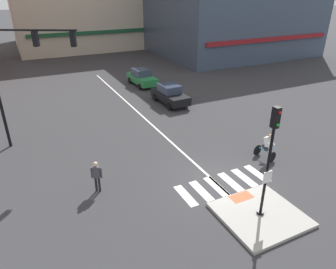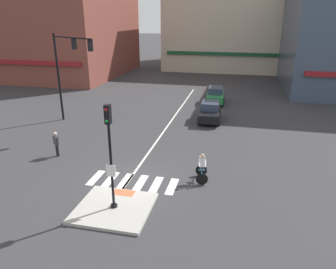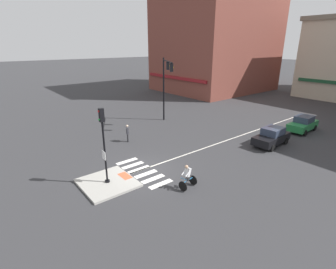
{
  "view_description": "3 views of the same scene",
  "coord_description": "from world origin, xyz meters",
  "px_view_note": "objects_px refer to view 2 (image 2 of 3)",
  "views": [
    {
      "loc": [
        -8.44,
        -10.81,
        9.18
      ],
      "look_at": [
        -1.31,
        3.62,
        1.47
      ],
      "focal_mm": 33.18,
      "sensor_mm": 36.0,
      "label": 1
    },
    {
      "loc": [
        5.41,
        -15.07,
        8.65
      ],
      "look_at": [
        1.09,
        3.79,
        1.46
      ],
      "focal_mm": 34.35,
      "sensor_mm": 36.0,
      "label": 2
    },
    {
      "loc": [
        14.02,
        -9.0,
        8.73
      ],
      "look_at": [
        -1.06,
        3.05,
        1.85
      ],
      "focal_mm": 27.18,
      "sensor_mm": 36.0,
      "label": 3
    }
  ],
  "objects_px": {
    "signal_pole": "(110,148)",
    "cyclist": "(202,166)",
    "pedestrian_at_curb_left": "(56,142)",
    "car_black_eastbound_far": "(210,111)",
    "traffic_light_mast": "(67,63)",
    "car_green_eastbound_distant": "(215,95)"
  },
  "relations": [
    {
      "from": "car_black_eastbound_far",
      "to": "pedestrian_at_curb_left",
      "type": "distance_m",
      "value": 13.26
    },
    {
      "from": "signal_pole",
      "to": "cyclist",
      "type": "distance_m",
      "value": 5.74
    },
    {
      "from": "signal_pole",
      "to": "car_black_eastbound_far",
      "type": "relative_size",
      "value": 1.19
    },
    {
      "from": "car_green_eastbound_distant",
      "to": "cyclist",
      "type": "relative_size",
      "value": 2.49
    },
    {
      "from": "signal_pole",
      "to": "cyclist",
      "type": "bearing_deg",
      "value": 45.77
    },
    {
      "from": "traffic_light_mast",
      "to": "cyclist",
      "type": "xyz_separation_m",
      "value": [
        12.0,
        -7.69,
        -4.17
      ]
    },
    {
      "from": "pedestrian_at_curb_left",
      "to": "car_black_eastbound_far",
      "type": "bearing_deg",
      "value": 47.88
    },
    {
      "from": "traffic_light_mast",
      "to": "cyclist",
      "type": "distance_m",
      "value": 14.85
    },
    {
      "from": "signal_pole",
      "to": "cyclist",
      "type": "height_order",
      "value": "signal_pole"
    },
    {
      "from": "car_black_eastbound_far",
      "to": "car_green_eastbound_distant",
      "type": "distance_m",
      "value": 6.23
    },
    {
      "from": "traffic_light_mast",
      "to": "car_black_eastbound_far",
      "type": "bearing_deg",
      "value": 16.56
    },
    {
      "from": "car_green_eastbound_distant",
      "to": "cyclist",
      "type": "xyz_separation_m",
      "value": [
        0.78,
        -17.28,
        0.06
      ]
    },
    {
      "from": "cyclist",
      "to": "signal_pole",
      "type": "bearing_deg",
      "value": -134.23
    },
    {
      "from": "signal_pole",
      "to": "car_black_eastbound_far",
      "type": "distance_m",
      "value": 15.3
    },
    {
      "from": "traffic_light_mast",
      "to": "car_green_eastbound_distant",
      "type": "relative_size",
      "value": 1.75
    },
    {
      "from": "traffic_light_mast",
      "to": "car_green_eastbound_distant",
      "type": "bearing_deg",
      "value": 40.5
    },
    {
      "from": "car_black_eastbound_far",
      "to": "car_green_eastbound_distant",
      "type": "height_order",
      "value": "same"
    },
    {
      "from": "traffic_light_mast",
      "to": "signal_pole",
      "type": "bearing_deg",
      "value": -54.04
    },
    {
      "from": "signal_pole",
      "to": "car_black_eastbound_far",
      "type": "bearing_deg",
      "value": 78.67
    },
    {
      "from": "traffic_light_mast",
      "to": "car_black_eastbound_far",
      "type": "distance_m",
      "value": 12.52
    },
    {
      "from": "traffic_light_mast",
      "to": "pedestrian_at_curb_left",
      "type": "height_order",
      "value": "traffic_light_mast"
    },
    {
      "from": "traffic_light_mast",
      "to": "cyclist",
      "type": "bearing_deg",
      "value": -32.67
    }
  ]
}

